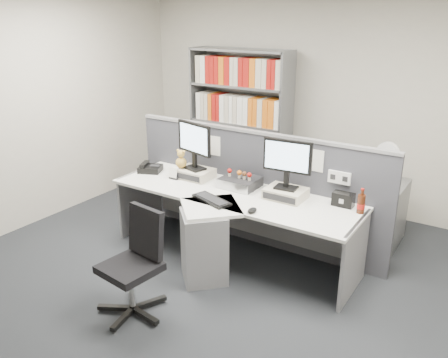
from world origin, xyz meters
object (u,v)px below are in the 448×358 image
Objects in this scene: desk at (221,225)px; office_chair at (136,260)px; keyboard at (212,200)px; desk_calendar at (174,174)px; speaker at (343,199)px; cola_bottle at (361,204)px; filing_cabinet at (381,213)px; shelving_unit at (240,126)px; desk_phone at (150,168)px; monitor_left at (194,142)px; monitor_right at (287,160)px; desktop_pc at (240,182)px; desk_fan at (388,158)px; mouse at (252,210)px.

desk is 2.88× the size of office_chair.
desk_calendar is at bearing 156.57° from keyboard.
cola_bottle is at bearing -21.13° from speaker.
desk is at bearing -130.61° from filing_cabinet.
shelving_unit is (-2.13, 1.42, 0.17)m from cola_bottle.
office_chair is (-1.24, -1.51, -0.30)m from speaker.
desk_phone is 0.34× the size of office_chair.
filing_cabinet is (2.35, 1.13, -0.41)m from desk_phone.
desk is 1.35m from cola_bottle.
desk is 0.97m from monitor_left.
speaker reaches higher than desk_phone.
monitor_left is 2.18× the size of cola_bottle.
desk reaches higher than filing_cabinet.
shelving_unit reaches higher than speaker.
monitor_right is at bearing 63.27° from office_chair.
keyboard is 3.56× the size of desk_calendar.
desktop_pc is at bearing 94.23° from desk.
keyboard is at bearing -130.65° from filing_cabinet.
filing_cabinet is at bearing 80.12° from speaker.
speaker is 2.37m from shelving_unit.
filing_cabinet is (1.20, 1.40, -0.11)m from desk.
desk_phone is 1.58× the size of speaker.
shelving_unit is (-0.84, 1.92, 0.24)m from keyboard.
filing_cabinet is at bearing 90.00° from desk_fan.
monitor_right is 2.48× the size of speaker.
desk_fan reaches higher than keyboard.
desk_calendar is at bearing -149.27° from filing_cabinet.
desk_phone is at bearing -154.38° from desk_fan.
speaker is at bearing 12.40° from monitor_right.
monitor_right is at bearing -176.38° from cola_bottle.
mouse is (0.40, -0.10, 0.29)m from desk.
monitor_left is at bearing -150.48° from desk_fan.
desktop_pc reaches higher than mouse.
desk_phone is 2.39m from cola_bottle.
cola_bottle is 0.52× the size of desk_fan.
filing_cabinet is 0.64m from desk_fan.
monitor_left is at bearing 11.32° from desk_phone.
desktop_pc is 0.42× the size of office_chair.
cola_bottle reaches higher than office_chair.
mouse is at bearing -102.18° from monitor_right.
desk_phone is at bearing 174.25° from desk_calendar.
desk_fan is at bearing 59.90° from office_chair.
desk is 8.38× the size of desk_phone.
desk_calendar is (-0.73, -0.18, 0.00)m from desktop_pc.
filing_cabinet is at bearing 55.66° from monitor_right.
cola_bottle is (2.38, 0.16, 0.05)m from desk_phone.
desk_calendar is (-0.76, 0.23, 0.32)m from desk.
office_chair is at bearing -129.40° from speaker.
cola_bottle is at bearing 19.23° from desk.
shelving_unit is at bearing 133.81° from monitor_right.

